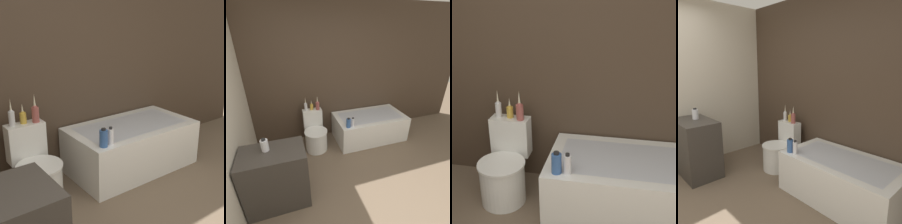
% 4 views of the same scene
% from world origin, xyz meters
% --- Properties ---
extents(wall_back_tiled, '(6.40, 0.06, 2.60)m').
position_xyz_m(wall_back_tiled, '(0.00, 2.26, 1.30)').
color(wall_back_tiled, '#423326').
rests_on(wall_back_tiled, ground_plane).
extents(bathtub, '(1.41, 0.78, 0.52)m').
position_xyz_m(bathtub, '(0.81, 1.82, 0.26)').
color(bathtub, white).
rests_on(bathtub, ground).
extents(toilet, '(0.43, 0.58, 0.72)m').
position_xyz_m(toilet, '(-0.34, 1.82, 0.28)').
color(toilet, white).
rests_on(toilet, ground).
extents(vase_gold, '(0.06, 0.06, 0.26)m').
position_xyz_m(vase_gold, '(-0.45, 2.05, 0.81)').
color(vase_gold, silver).
rests_on(vase_gold, toilet).
extents(vase_silver, '(0.06, 0.06, 0.19)m').
position_xyz_m(vase_silver, '(-0.34, 2.05, 0.78)').
color(vase_silver, gold).
rests_on(vase_silver, toilet).
extents(vase_bronze, '(0.07, 0.07, 0.28)m').
position_xyz_m(vase_bronze, '(-0.23, 2.02, 0.81)').
color(vase_bronze, '#994C47').
rests_on(vase_bronze, toilet).
extents(shampoo_bottle_tall, '(0.08, 0.08, 0.18)m').
position_xyz_m(shampoo_bottle_tall, '(0.22, 1.53, 0.60)').
color(shampoo_bottle_tall, '#335999').
rests_on(shampoo_bottle_tall, bathtub).
extents(shampoo_bottle_short, '(0.06, 0.06, 0.18)m').
position_xyz_m(shampoo_bottle_short, '(0.30, 1.53, 0.60)').
color(shampoo_bottle_short, silver).
rests_on(shampoo_bottle_short, bathtub).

